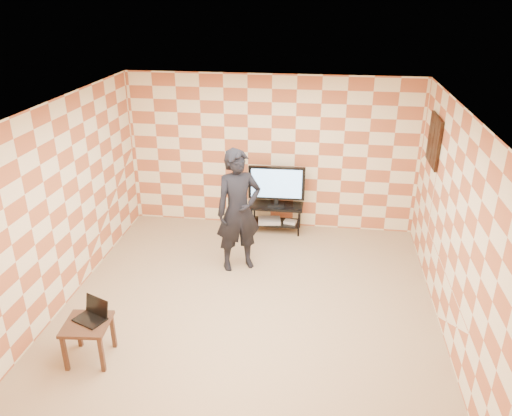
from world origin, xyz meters
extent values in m
plane|color=tan|center=(0.00, 0.00, 0.00)|extent=(5.00, 5.00, 0.00)
cube|color=beige|center=(0.00, 2.50, 1.35)|extent=(5.00, 0.02, 2.70)
cube|color=beige|center=(0.00, -2.50, 1.35)|extent=(5.00, 0.02, 2.70)
cube|color=beige|center=(-2.50, 0.00, 1.35)|extent=(0.02, 5.00, 2.70)
cube|color=beige|center=(2.50, 0.00, 1.35)|extent=(0.02, 5.00, 2.70)
cube|color=white|center=(0.00, 0.00, 2.70)|extent=(5.00, 5.00, 0.02)
cube|color=black|center=(2.47, 1.55, 1.95)|extent=(0.04, 0.72, 0.72)
cube|color=black|center=(2.47, 1.55, 1.95)|extent=(0.04, 0.03, 0.68)
cube|color=black|center=(2.47, 1.55, 1.95)|extent=(0.04, 0.68, 0.03)
cube|color=black|center=(0.13, 2.23, 0.48)|extent=(0.93, 0.42, 0.04)
cube|color=black|center=(0.13, 2.23, 0.16)|extent=(0.84, 0.37, 0.03)
cylinder|color=black|center=(-0.28, 2.06, 0.25)|extent=(0.03, 0.03, 0.50)
cylinder|color=black|center=(-0.28, 2.40, 0.25)|extent=(0.03, 0.03, 0.50)
cylinder|color=black|center=(0.54, 2.06, 0.25)|extent=(0.03, 0.03, 0.50)
cylinder|color=black|center=(0.54, 2.40, 0.25)|extent=(0.03, 0.03, 0.50)
cube|color=black|center=(0.13, 2.23, 0.52)|extent=(0.29, 0.19, 0.03)
cube|color=black|center=(0.13, 2.23, 0.57)|extent=(0.07, 0.05, 0.08)
cube|color=black|center=(0.13, 2.23, 0.91)|extent=(0.97, 0.09, 0.59)
cube|color=#72A9E4|center=(0.13, 2.20, 0.91)|extent=(0.87, 0.03, 0.51)
cube|color=#B0B1B3|center=(0.02, 2.19, 0.20)|extent=(0.42, 0.33, 0.06)
cube|color=silver|center=(0.38, 2.21, 0.20)|extent=(0.23, 0.19, 0.05)
cube|color=#3E2B1B|center=(-1.66, -1.39, 0.48)|extent=(0.55, 0.55, 0.04)
cube|color=#3E2B1B|center=(-1.85, -1.62, 0.23)|extent=(0.05, 0.05, 0.46)
cube|color=#3E2B1B|center=(-1.89, -1.21, 0.23)|extent=(0.05, 0.05, 0.46)
cube|color=#3E2B1B|center=(-1.44, -1.58, 0.23)|extent=(0.05, 0.05, 0.46)
cube|color=#3E2B1B|center=(-1.48, -1.16, 0.23)|extent=(0.05, 0.05, 0.46)
cube|color=black|center=(-1.65, -1.34, 0.51)|extent=(0.41, 0.36, 0.02)
cube|color=black|center=(-1.60, -1.23, 0.62)|extent=(0.34, 0.19, 0.22)
imported|color=black|center=(-0.31, 0.92, 0.94)|extent=(0.82, 0.72, 1.89)
camera|label=1|loc=(0.88, -5.71, 3.99)|focal=35.00mm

